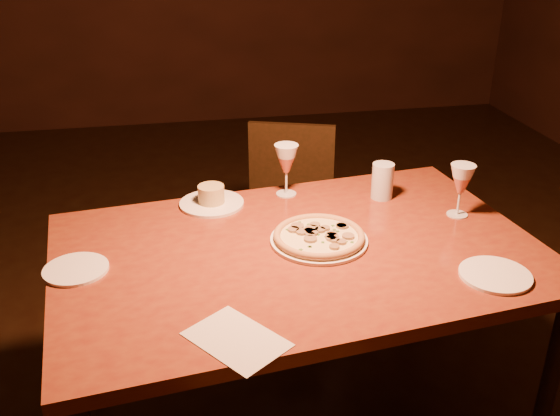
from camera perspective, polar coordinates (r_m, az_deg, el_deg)
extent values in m
plane|color=black|center=(2.55, -5.73, -16.42)|extent=(7.00, 7.00, 0.00)
cube|color=brown|center=(1.90, 1.72, -4.23)|extent=(1.55, 1.09, 0.04)
cylinder|color=black|center=(2.38, -17.37, -9.96)|extent=(0.05, 0.05, 0.74)
cylinder|color=black|center=(2.14, 23.18, -15.48)|extent=(0.05, 0.05, 0.74)
cylinder|color=black|center=(2.67, 12.37, -5.11)|extent=(0.05, 0.05, 0.74)
cube|color=black|center=(2.83, 0.52, -1.18)|extent=(0.51, 0.51, 0.04)
cube|color=black|center=(2.91, 1.05, 4.14)|extent=(0.39, 0.16, 0.38)
cylinder|color=black|center=(2.83, -3.24, -6.47)|extent=(0.03, 0.03, 0.41)
cylinder|color=black|center=(3.10, -2.04, -3.33)|extent=(0.03, 0.03, 0.41)
cylinder|color=black|center=(2.79, 3.35, -7.00)|extent=(0.03, 0.03, 0.41)
cylinder|color=black|center=(3.06, 3.94, -3.76)|extent=(0.03, 0.03, 0.41)
cylinder|color=white|center=(1.93, 3.58, -2.96)|extent=(0.30, 0.30, 0.01)
cylinder|color=#F7E7AA|center=(1.92, 3.59, -2.68)|extent=(0.27, 0.27, 0.01)
torus|color=tan|center=(1.92, 3.59, -2.53)|extent=(0.28, 0.28, 0.02)
cylinder|color=white|center=(2.18, -6.27, 0.43)|extent=(0.22, 0.22, 0.01)
cylinder|color=tan|center=(2.16, -6.31, 1.28)|extent=(0.09, 0.09, 0.06)
cylinder|color=silver|center=(2.22, 9.35, 2.46)|extent=(0.08, 0.08, 0.13)
cylinder|color=white|center=(1.87, -18.16, -5.34)|extent=(0.18, 0.18, 0.01)
cylinder|color=white|center=(1.85, 19.08, -5.81)|extent=(0.20, 0.20, 0.01)
cube|color=beige|center=(1.52, -3.99, -11.89)|extent=(0.27, 0.28, 0.00)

